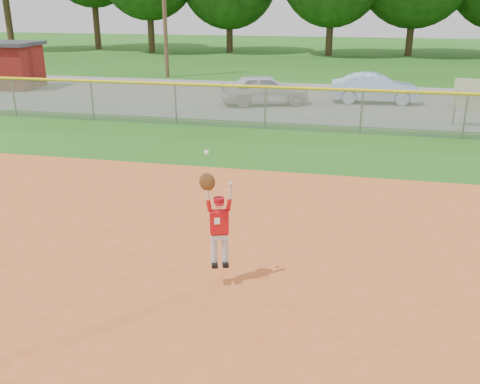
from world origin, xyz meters
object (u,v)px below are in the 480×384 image
car_blue (376,88)px  ballplayer (217,221)px  car_white_a (265,89)px  utility_shed (9,65)px

car_blue → ballplayer: 17.35m
car_white_a → utility_shed: utility_shed is taller
utility_shed → ballplayer: bearing=-48.0°
car_white_a → car_blue: bearing=-94.2°
car_white_a → utility_shed: size_ratio=1.21×
car_white_a → ballplayer: 15.82m
car_white_a → utility_shed: (-13.61, 1.67, 0.52)m
car_blue → ballplayer: (-2.72, -17.13, 0.49)m
car_white_a → car_blue: (4.73, 1.44, -0.01)m
car_blue → utility_shed: bearing=85.9°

